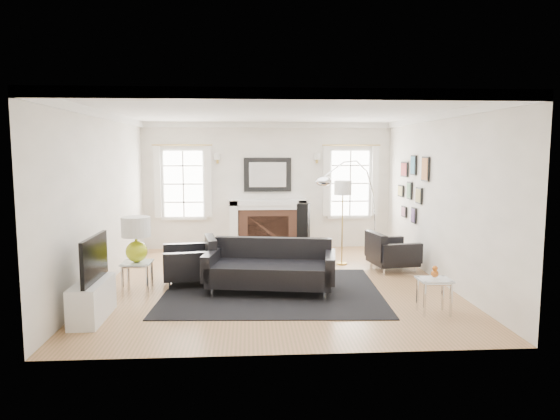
{
  "coord_description": "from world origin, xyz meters",
  "views": [
    {
      "loc": [
        -0.42,
        -8.1,
        2.16
      ],
      "look_at": [
        0.11,
        0.3,
        1.17
      ],
      "focal_mm": 32.0,
      "sensor_mm": 36.0,
      "label": 1
    }
  ],
  "objects": [
    {
      "name": "gourd_lamp",
      "position": [
        -2.13,
        -0.53,
        0.89
      ],
      "size": [
        0.43,
        0.43,
        0.69
      ],
      "color": "#B6C618",
      "rests_on": "side_table_left"
    },
    {
      "name": "coffee_table",
      "position": [
        -0.04,
        0.72,
        0.4
      ],
      "size": [
        0.97,
        0.97,
        0.43
      ],
      "color": "silver",
      "rests_on": "floor"
    },
    {
      "name": "armchair_right",
      "position": [
        2.14,
        0.7,
        0.32
      ],
      "size": [
        0.89,
        0.96,
        0.58
      ],
      "color": "black",
      "rests_on": "floor"
    },
    {
      "name": "armchair_left",
      "position": [
        -1.35,
        0.01,
        0.35
      ],
      "size": [
        0.97,
        1.05,
        0.63
      ],
      "color": "black",
      "rests_on": "floor"
    },
    {
      "name": "stick_floor_lamp",
      "position": [
        1.36,
        1.22,
        1.39
      ],
      "size": [
        0.33,
        0.33,
        1.61
      ],
      "color": "gold",
      "rests_on": "floor"
    },
    {
      "name": "right_wall",
      "position": [
        2.75,
        0.0,
        1.4
      ],
      "size": [
        0.04,
        6.0,
        2.8
      ],
      "primitive_type": "cube",
      "color": "white",
      "rests_on": "floor"
    },
    {
      "name": "sofa",
      "position": [
        -0.09,
        -0.51,
        0.35
      ],
      "size": [
        2.1,
        1.22,
        0.65
      ],
      "color": "black",
      "rests_on": "floor"
    },
    {
      "name": "window_right",
      "position": [
        1.85,
        2.95,
        1.46
      ],
      "size": [
        1.24,
        0.15,
        1.62
      ],
      "color": "white",
      "rests_on": "back_wall"
    },
    {
      "name": "fireplace",
      "position": [
        0.0,
        2.79,
        0.54
      ],
      "size": [
        1.7,
        0.69,
        1.11
      ],
      "color": "white",
      "rests_on": "floor"
    },
    {
      "name": "area_rug",
      "position": [
        -0.06,
        -0.55,
        0.01
      ],
      "size": [
        3.45,
        2.93,
        0.01
      ],
      "primitive_type": "cube",
      "rotation": [
        0.0,
        0.0,
        -0.06
      ],
      "color": "black",
      "rests_on": "floor"
    },
    {
      "name": "left_wall",
      "position": [
        -2.75,
        0.0,
        1.4
      ],
      "size": [
        0.04,
        6.0,
        2.8
      ],
      "primitive_type": "cube",
      "color": "white",
      "rests_on": "floor"
    },
    {
      "name": "speaker_tower",
      "position": [
        0.67,
        1.77,
        0.56
      ],
      "size": [
        0.28,
        0.28,
        1.13
      ],
      "primitive_type": "cube",
      "rotation": [
        0.0,
        0.0,
        -0.32
      ],
      "color": "black",
      "rests_on": "floor"
    },
    {
      "name": "side_table_left",
      "position": [
        -2.13,
        -0.53,
        0.38
      ],
      "size": [
        0.44,
        0.44,
        0.49
      ],
      "color": "silver",
      "rests_on": "floor"
    },
    {
      "name": "nesting_table",
      "position": [
        2.04,
        -1.76,
        0.36
      ],
      "size": [
        0.43,
        0.36,
        0.48
      ],
      "color": "silver",
      "rests_on": "floor"
    },
    {
      "name": "crown_molding",
      "position": [
        0.0,
        0.0,
        2.74
      ],
      "size": [
        5.5,
        6.0,
        0.12
      ],
      "primitive_type": "cube",
      "color": "white",
      "rests_on": "back_wall"
    },
    {
      "name": "arc_floor_lamp",
      "position": [
        1.51,
        1.17,
        1.12
      ],
      "size": [
        1.46,
        1.35,
        2.07
      ],
      "color": "silver",
      "rests_on": "floor"
    },
    {
      "name": "floor",
      "position": [
        0.0,
        0.0,
        0.0
      ],
      "size": [
        6.0,
        6.0,
        0.0
      ],
      "primitive_type": "plane",
      "color": "olive",
      "rests_on": "ground"
    },
    {
      "name": "mantel_mirror",
      "position": [
        0.0,
        2.95,
        1.65
      ],
      "size": [
        1.05,
        0.07,
        0.75
      ],
      "color": "black",
      "rests_on": "back_wall"
    },
    {
      "name": "back_wall",
      "position": [
        0.0,
        3.0,
        1.4
      ],
      "size": [
        5.5,
        0.04,
        2.8
      ],
      "primitive_type": "cube",
      "color": "white",
      "rests_on": "floor"
    },
    {
      "name": "ceiling",
      "position": [
        0.0,
        0.0,
        2.8
      ],
      "size": [
        5.5,
        6.0,
        0.02
      ],
      "primitive_type": "cube",
      "color": "white",
      "rests_on": "back_wall"
    },
    {
      "name": "front_wall",
      "position": [
        0.0,
        -3.0,
        1.4
      ],
      "size": [
        5.5,
        0.04,
        2.8
      ],
      "primitive_type": "cube",
      "color": "white",
      "rests_on": "floor"
    },
    {
      "name": "window_left",
      "position": [
        -1.85,
        2.95,
        1.46
      ],
      "size": [
        1.24,
        0.15,
        1.62
      ],
      "color": "white",
      "rests_on": "back_wall"
    },
    {
      "name": "gallery_wall",
      "position": [
        2.72,
        1.3,
        1.53
      ],
      "size": [
        0.04,
        1.73,
        1.29
      ],
      "color": "black",
      "rests_on": "right_wall"
    },
    {
      "name": "tv_unit",
      "position": [
        -2.44,
        -1.7,
        0.33
      ],
      "size": [
        0.35,
        1.0,
        1.09
      ],
      "color": "white",
      "rests_on": "floor"
    },
    {
      "name": "orange_vase",
      "position": [
        2.04,
        -1.76,
        0.57
      ],
      "size": [
        0.1,
        0.1,
        0.16
      ],
      "color": "#C65E19",
      "rests_on": "nesting_table"
    }
  ]
}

